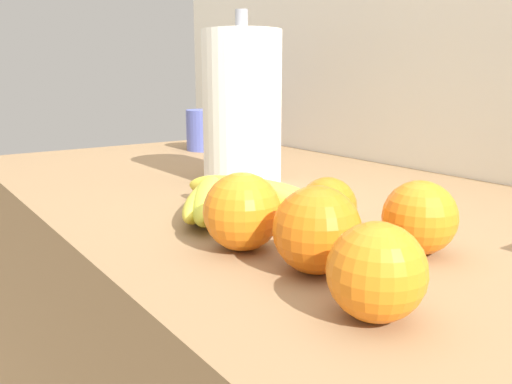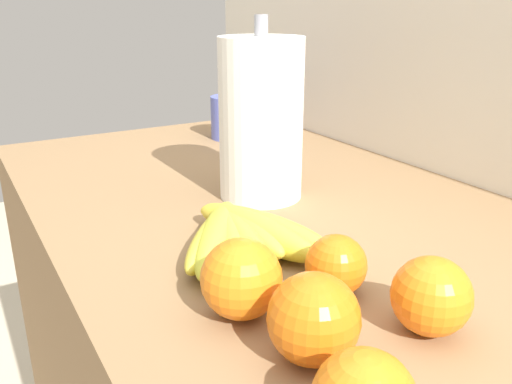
{
  "view_description": "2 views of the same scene",
  "coord_description": "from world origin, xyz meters",
  "views": [
    {
      "loc": [
        0.47,
        -0.48,
        1.05
      ],
      "look_at": [
        -0.02,
        -0.13,
        0.92
      ],
      "focal_mm": 36.6,
      "sensor_mm": 36.0,
      "label": 1
    },
    {
      "loc": [
        0.45,
        -0.41,
        1.17
      ],
      "look_at": [
        -0.04,
        -0.12,
        0.96
      ],
      "focal_mm": 37.49,
      "sensor_mm": 36.0,
      "label": 2
    }
  ],
  "objects": [
    {
      "name": "mug",
      "position": [
        -0.6,
        0.14,
        0.92
      ],
      "size": [
        0.09,
        0.09,
        0.09
      ],
      "primitive_type": "cylinder",
      "color": "#5662BF",
      "rests_on": "counter"
    },
    {
      "name": "orange_front",
      "position": [
        0.23,
        -0.2,
        0.91
      ],
      "size": [
        0.07,
        0.07,
        0.07
      ],
      "primitive_type": "sphere",
      "color": "orange",
      "rests_on": "counter"
    },
    {
      "name": "orange_right",
      "position": [
        0.14,
        -0.17,
        0.92
      ],
      "size": [
        0.08,
        0.08,
        0.08
      ],
      "primitive_type": "sphere",
      "color": "orange",
      "rests_on": "counter"
    },
    {
      "name": "orange_back_right",
      "position": [
        0.16,
        -0.06,
        0.91
      ],
      "size": [
        0.07,
        0.07,
        0.07
      ],
      "primitive_type": "sphere",
      "color": "orange",
      "rests_on": "counter"
    },
    {
      "name": "banana_bunch",
      "position": [
        -0.09,
        -0.12,
        0.9
      ],
      "size": [
        0.22,
        0.2,
        0.04
      ],
      "color": "gold",
      "rests_on": "counter"
    },
    {
      "name": "orange_far_right",
      "position": [
        0.05,
        -0.19,
        0.92
      ],
      "size": [
        0.08,
        0.08,
        0.08
      ],
      "primitive_type": "sphere",
      "color": "orange",
      "rests_on": "counter"
    },
    {
      "name": "wall_back",
      "position": [
        0.0,
        0.36,
        0.65
      ],
      "size": [
        1.99,
        0.06,
        1.3
      ],
      "primitive_type": "cube",
      "color": "silver",
      "rests_on": "ground"
    },
    {
      "name": "paper_towel_roll",
      "position": [
        -0.24,
        0.0,
        1.0
      ],
      "size": [
        0.13,
        0.13,
        0.28
      ],
      "color": "white",
      "rests_on": "counter"
    },
    {
      "name": "orange_back_left",
      "position": [
        0.06,
        -0.09,
        0.91
      ],
      "size": [
        0.07,
        0.07,
        0.07
      ],
      "primitive_type": "sphere",
      "color": "orange",
      "rests_on": "counter"
    }
  ]
}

